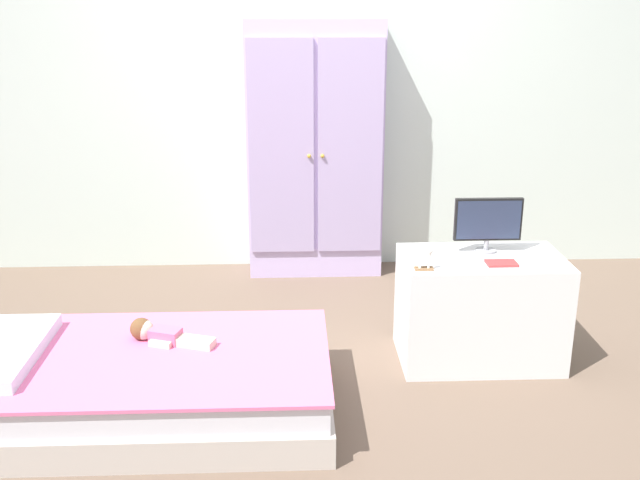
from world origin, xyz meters
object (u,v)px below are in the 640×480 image
at_px(rocking_horse_toy, 426,260).
at_px(book_red, 501,263).
at_px(wardrobe, 315,151).
at_px(tv_monitor, 488,221).
at_px(tv_stand, 480,309).
at_px(bed, 146,384).
at_px(doll, 156,333).

height_order(rocking_horse_toy, book_red, rocking_horse_toy).
relative_size(wardrobe, tv_monitor, 4.90).
distance_m(tv_stand, rocking_horse_toy, 0.46).
height_order(bed, tv_stand, tv_stand).
distance_m(bed, wardrobe, 1.99).
distance_m(bed, tv_monitor, 1.74).
height_order(tv_stand, rocking_horse_toy, rocking_horse_toy).
bearing_deg(tv_stand, doll, -168.54).
height_order(doll, book_red, book_red).
distance_m(doll, tv_monitor, 1.63).
relative_size(bed, tv_monitor, 4.85).
height_order(bed, wardrobe, wardrobe).
distance_m(tv_stand, tv_monitor, 0.43).
bearing_deg(rocking_horse_toy, tv_stand, 27.34).
xyz_separation_m(bed, rocking_horse_toy, (1.23, 0.28, 0.44)).
bearing_deg(tv_stand, tv_monitor, 67.69).
distance_m(doll, wardrobe, 1.80).
height_order(tv_monitor, book_red, tv_monitor).
relative_size(doll, book_red, 2.72).
bearing_deg(bed, tv_monitor, 18.22).
bearing_deg(tv_stand, bed, -164.07).
bearing_deg(wardrobe, tv_monitor, -56.32).
relative_size(wardrobe, tv_stand, 2.07).
bearing_deg(tv_monitor, doll, -166.01).
relative_size(tv_monitor, book_red, 2.31).
bearing_deg(wardrobe, bed, -114.78).
distance_m(tv_monitor, rocking_horse_toy, 0.43).
height_order(bed, book_red, book_red).
bearing_deg(bed, rocking_horse_toy, 12.83).
bearing_deg(book_red, bed, -168.11).
bearing_deg(tv_stand, book_red, -60.83).
xyz_separation_m(wardrobe, tv_stand, (0.76, -1.26, -0.53)).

